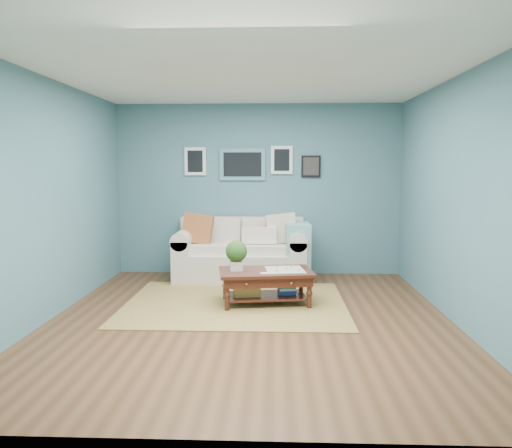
{
  "coord_description": "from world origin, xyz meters",
  "views": [
    {
      "loc": [
        0.28,
        -5.45,
        1.71
      ],
      "look_at": [
        0.03,
        1.0,
        0.97
      ],
      "focal_mm": 35.0,
      "sensor_mm": 36.0,
      "label": 1
    }
  ],
  "objects": [
    {
      "name": "coffee_table",
      "position": [
        0.1,
        0.64,
        0.36
      ],
      "size": [
        1.23,
        0.83,
        0.8
      ],
      "rotation": [
        0.0,
        0.0,
        0.14
      ],
      "color": "#37130B",
      "rests_on": "ground"
    },
    {
      "name": "room_shell",
      "position": [
        -0.0,
        0.06,
        1.36
      ],
      "size": [
        5.0,
        5.02,
        2.7
      ],
      "color": "brown",
      "rests_on": "ground"
    },
    {
      "name": "loveseat",
      "position": [
        -0.16,
        2.03,
        0.42
      ],
      "size": [
        2.02,
        0.92,
        1.04
      ],
      "color": "beige",
      "rests_on": "ground"
    },
    {
      "name": "area_rug",
      "position": [
        -0.22,
        0.66,
        0.01
      ],
      "size": [
        2.74,
        2.19,
        0.01
      ],
      "primitive_type": "cube",
      "color": "brown",
      "rests_on": "ground"
    }
  ]
}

